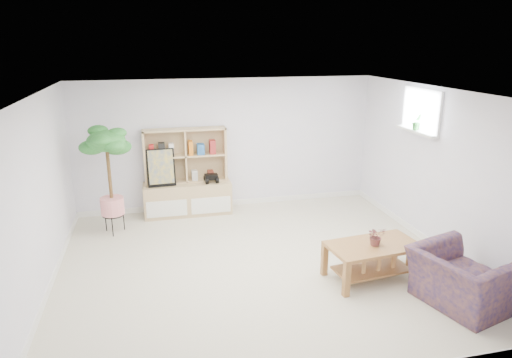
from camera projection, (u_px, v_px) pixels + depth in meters
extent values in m
cube|color=beige|center=(259.00, 265.00, 6.45)|extent=(5.50, 5.00, 0.01)
cube|color=silver|center=(259.00, 93.00, 5.75)|extent=(5.50, 5.00, 0.01)
cube|color=silver|center=(227.00, 144.00, 8.43)|extent=(5.50, 0.01, 2.40)
cube|color=silver|center=(330.00, 272.00, 3.77)|extent=(5.50, 0.01, 2.40)
cube|color=silver|center=(37.00, 199.00, 5.50)|extent=(0.01, 5.00, 2.40)
cube|color=silver|center=(440.00, 171.00, 6.70)|extent=(0.01, 5.00, 2.40)
cube|color=white|center=(416.00, 131.00, 7.10)|extent=(0.14, 1.00, 0.04)
imported|color=#1D5C21|center=(376.00, 236.00, 5.89)|extent=(0.24, 0.21, 0.26)
imported|color=#141751|center=(462.00, 275.00, 5.37)|extent=(1.16, 1.25, 0.77)
imported|color=#206D2C|center=(417.00, 122.00, 7.07)|extent=(0.15, 0.12, 0.26)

